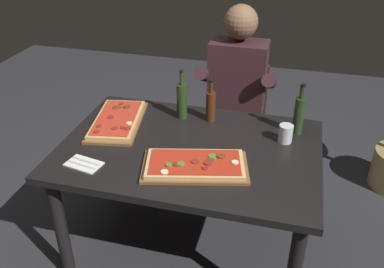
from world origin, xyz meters
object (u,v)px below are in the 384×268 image
(diner_chair, at_px, (237,118))
(pizza_rectangular_front, at_px, (195,165))
(dining_table, at_px, (190,161))
(vinegar_bottle_green, at_px, (299,114))
(seated_diner, at_px, (236,93))
(tumbler_near_camera, at_px, (285,135))
(pizza_rectangular_left, at_px, (117,120))
(oil_bottle_amber, at_px, (211,105))
(wine_bottle_dark, at_px, (182,100))

(diner_chair, bearing_deg, pizza_rectangular_front, -92.74)
(dining_table, relative_size, vinegar_bottle_green, 4.61)
(diner_chair, xyz_separation_m, seated_diner, (0.00, -0.12, 0.26))
(dining_table, height_order, vinegar_bottle_green, vinegar_bottle_green)
(tumbler_near_camera, height_order, seated_diner, seated_diner)
(pizza_rectangular_front, relative_size, vinegar_bottle_green, 1.90)
(dining_table, relative_size, seated_diner, 1.05)
(pizza_rectangular_left, relative_size, seated_diner, 0.42)
(vinegar_bottle_green, height_order, seated_diner, seated_diner)
(dining_table, xyz_separation_m, oil_bottle_amber, (0.04, 0.32, 0.19))
(oil_bottle_amber, height_order, vinegar_bottle_green, vinegar_bottle_green)
(pizza_rectangular_front, height_order, oil_bottle_amber, oil_bottle_amber)
(wine_bottle_dark, bearing_deg, dining_table, -66.99)
(pizza_rectangular_front, xyz_separation_m, vinegar_bottle_green, (0.48, 0.49, 0.10))
(pizza_rectangular_front, distance_m, pizza_rectangular_left, 0.66)
(pizza_rectangular_left, distance_m, seated_diner, 0.86)
(vinegar_bottle_green, distance_m, tumbler_near_camera, 0.15)
(dining_table, relative_size, pizza_rectangular_left, 2.53)
(pizza_rectangular_left, xyz_separation_m, wine_bottle_dark, (0.35, 0.17, 0.10))
(vinegar_bottle_green, relative_size, seated_diner, 0.23)
(dining_table, relative_size, wine_bottle_dark, 4.53)
(oil_bottle_amber, xyz_separation_m, vinegar_bottle_green, (0.51, -0.02, 0.02))
(vinegar_bottle_green, bearing_deg, pizza_rectangular_front, -134.14)
(pizza_rectangular_left, bearing_deg, oil_bottle_amber, 18.74)
(dining_table, xyz_separation_m, vinegar_bottle_green, (0.56, 0.30, 0.22))
(wine_bottle_dark, xyz_separation_m, oil_bottle_amber, (0.18, 0.01, -0.02))
(tumbler_near_camera, bearing_deg, dining_table, -159.64)
(oil_bottle_amber, relative_size, vinegar_bottle_green, 0.86)
(diner_chair, relative_size, seated_diner, 0.65)
(pizza_rectangular_front, relative_size, pizza_rectangular_left, 1.05)
(pizza_rectangular_left, relative_size, oil_bottle_amber, 2.11)
(vinegar_bottle_green, height_order, tumbler_near_camera, vinegar_bottle_green)
(pizza_rectangular_left, height_order, seated_diner, seated_diner)
(pizza_rectangular_front, relative_size, tumbler_near_camera, 5.68)
(oil_bottle_amber, bearing_deg, wine_bottle_dark, -176.43)
(wine_bottle_dark, xyz_separation_m, tumbler_near_camera, (0.63, -0.13, -0.07))
(dining_table, height_order, wine_bottle_dark, wine_bottle_dark)
(tumbler_near_camera, relative_size, diner_chair, 0.12)
(wine_bottle_dark, bearing_deg, pizza_rectangular_front, -67.16)
(tumbler_near_camera, bearing_deg, pizza_rectangular_front, -137.91)
(diner_chair, bearing_deg, dining_table, -98.64)
(wine_bottle_dark, bearing_deg, tumbler_near_camera, -11.30)
(pizza_rectangular_front, bearing_deg, dining_table, 112.56)
(seated_diner, bearing_deg, dining_table, -100.02)
(tumbler_near_camera, bearing_deg, oil_bottle_amber, 163.21)
(dining_table, relative_size, pizza_rectangular_front, 2.42)
(oil_bottle_amber, height_order, tumbler_near_camera, oil_bottle_amber)
(tumbler_near_camera, distance_m, diner_chair, 0.82)
(seated_diner, bearing_deg, pizza_rectangular_front, -93.09)
(tumbler_near_camera, xyz_separation_m, diner_chair, (-0.37, 0.67, -0.30))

